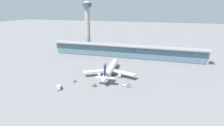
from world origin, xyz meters
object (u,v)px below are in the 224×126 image
object	(u,v)px
airliner_on_stand	(110,69)
safety_cone_alpha	(108,82)
service_truck_under_wing_white	(126,86)
service_truck_mid_apron_olive	(95,85)
service_truck_near_nose_blue	(59,87)
service_truck_by_tail_grey	(75,81)
control_tower	(87,23)

from	to	relation	value
airliner_on_stand	safety_cone_alpha	world-z (taller)	airliner_on_stand
service_truck_under_wing_white	service_truck_mid_apron_olive	size ratio (longest dim) A/B	2.38
service_truck_near_nose_blue	service_truck_by_tail_grey	bearing A→B (deg)	75.56
service_truck_mid_apron_olive	service_truck_by_tail_grey	size ratio (longest dim) A/B	0.88
airliner_on_stand	service_truck_under_wing_white	world-z (taller)	airliner_on_stand
service_truck_near_nose_blue	service_truck_by_tail_grey	distance (m)	16.56
airliner_on_stand	service_truck_mid_apron_olive	bearing A→B (deg)	-97.49
service_truck_near_nose_blue	service_truck_mid_apron_olive	world-z (taller)	service_truck_near_nose_blue
service_truck_by_tail_grey	service_truck_near_nose_blue	bearing A→B (deg)	-104.44
service_truck_mid_apron_olive	control_tower	size ratio (longest dim) A/B	0.04
service_truck_near_nose_blue	service_truck_mid_apron_olive	distance (m)	26.05
service_truck_near_nose_blue	service_truck_under_wing_white	world-z (taller)	service_truck_near_nose_blue
airliner_on_stand	service_truck_by_tail_grey	world-z (taller)	airliner_on_stand
airliner_on_stand	service_truck_by_tail_grey	distance (m)	33.15
airliner_on_stand	control_tower	xyz separation A→B (m)	(-56.48, 78.95, 33.08)
service_truck_by_tail_grey	control_tower	xyz separation A→B (m)	(-34.05, 103.00, 37.31)
service_truck_mid_apron_olive	control_tower	distance (m)	124.72
service_truck_under_wing_white	service_truck_by_tail_grey	bearing A→B (deg)	-175.73
service_truck_by_tail_grey	safety_cone_alpha	bearing A→B (deg)	14.43
service_truck_by_tail_grey	safety_cone_alpha	xyz separation A→B (m)	(26.10, 6.72, -0.56)
service_truck_near_nose_blue	service_truck_under_wing_white	size ratio (longest dim) A/B	1.09
service_truck_mid_apron_olive	service_truck_by_tail_grey	distance (m)	19.14
airliner_on_stand	control_tower	world-z (taller)	control_tower
service_truck_under_wing_white	safety_cone_alpha	world-z (taller)	service_truck_under_wing_white
service_truck_under_wing_white	service_truck_mid_apron_olive	world-z (taller)	service_truck_under_wing_white
service_truck_near_nose_blue	service_truck_under_wing_white	bearing A→B (deg)	22.76
control_tower	safety_cone_alpha	size ratio (longest dim) A/B	99.96
service_truck_mid_apron_olive	control_tower	xyz separation A→B (m)	(-52.84, 106.64, 37.31)
service_truck_mid_apron_olive	safety_cone_alpha	distance (m)	12.69
control_tower	safety_cone_alpha	world-z (taller)	control_tower
airliner_on_stand	service_truck_under_wing_white	xyz separation A→B (m)	(18.97, -20.96, -4.29)
airliner_on_stand	service_truck_by_tail_grey	bearing A→B (deg)	-133.01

